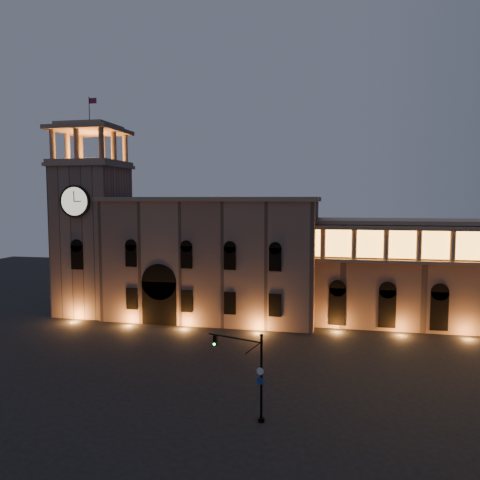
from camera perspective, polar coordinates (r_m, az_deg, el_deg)
The scene contains 5 objects.
ground at distance 49.54m, azimuth -7.82°, elevation -15.49°, with size 160.00×160.00×0.00m, color black.
government_building at distance 68.52m, azimuth -3.45°, elevation -2.16°, with size 30.80×12.80×17.60m.
clock_tower at distance 74.24m, azimuth -17.53°, elevation 1.06°, with size 9.80×9.80×32.40m.
colonnade_wing at distance 70.32m, azimuth 25.00°, elevation -3.62°, with size 40.60×11.50×14.50m.
traffic_light at distance 38.08m, azimuth 1.43°, elevation -15.97°, with size 4.87×1.88×7.01m.
Camera 1 is at (15.59, -43.72, 17.32)m, focal length 35.00 mm.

